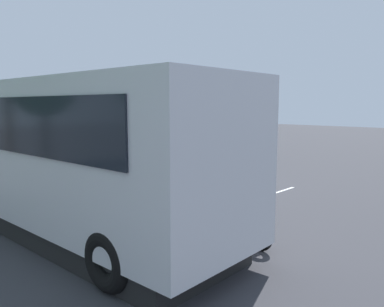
# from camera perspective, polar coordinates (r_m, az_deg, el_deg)

# --- Properties ---
(ground_plane) EXTENTS (80.00, 80.00, 0.00)m
(ground_plane) POSITION_cam_1_polar(r_m,az_deg,el_deg) (13.76, -1.94, -4.31)
(ground_plane) COLOR #38383D
(tour_bus) EXTENTS (9.44, 2.63, 3.25)m
(tour_bus) POSITION_cam_1_polar(r_m,az_deg,el_deg) (8.95, -19.30, -0.34)
(tour_bus) COLOR silver
(tour_bus) RESTS_ON ground_plane
(spectator_far_left) EXTENTS (0.58, 0.35, 1.73)m
(spectator_far_left) POSITION_cam_1_polar(r_m,az_deg,el_deg) (9.23, 1.07, -3.58)
(spectator_far_left) COLOR black
(spectator_far_left) RESTS_ON ground_plane
(spectator_left) EXTENTS (0.57, 0.32, 1.78)m
(spectator_left) POSITION_cam_1_polar(r_m,az_deg,el_deg) (9.78, -4.04, -2.78)
(spectator_left) COLOR #473823
(spectator_left) RESTS_ON ground_plane
(spectator_centre) EXTENTS (0.57, 0.32, 1.79)m
(spectator_centre) POSITION_cam_1_polar(r_m,az_deg,el_deg) (10.75, -6.34, -1.78)
(spectator_centre) COLOR black
(spectator_centre) RESTS_ON ground_plane
(spectator_right) EXTENTS (0.57, 0.32, 1.75)m
(spectator_right) POSITION_cam_1_polar(r_m,az_deg,el_deg) (11.53, -11.58, -1.46)
(spectator_right) COLOR black
(spectator_right) RESTS_ON ground_plane
(parked_motorcycle_silver) EXTENTS (2.05, 0.64, 0.99)m
(parked_motorcycle_silver) POSITION_cam_1_polar(r_m,az_deg,el_deg) (7.90, 6.18, -9.58)
(parked_motorcycle_silver) COLOR black
(parked_motorcycle_silver) RESTS_ON ground_plane
(stunt_motorcycle) EXTENTS (2.02, 0.74, 1.23)m
(stunt_motorcycle) POSITION_cam_1_polar(r_m,az_deg,el_deg) (17.62, 1.11, 0.28)
(stunt_motorcycle) COLOR black
(stunt_motorcycle) RESTS_ON ground_plane
(traffic_cone) EXTENTS (0.34, 0.34, 0.63)m
(traffic_cone) POSITION_cam_1_polar(r_m,az_deg,el_deg) (15.53, 5.74, -1.86)
(traffic_cone) COLOR orange
(traffic_cone) RESTS_ON ground_plane
(bay_line_a) EXTENTS (0.17, 3.66, 0.01)m
(bay_line_a) POSITION_cam_1_polar(r_m,az_deg,el_deg) (11.79, 10.79, -6.40)
(bay_line_a) COLOR white
(bay_line_a) RESTS_ON ground_plane
(bay_line_b) EXTENTS (0.19, 4.43, 0.01)m
(bay_line_b) POSITION_cam_1_polar(r_m,az_deg,el_deg) (13.17, 1.74, -4.83)
(bay_line_b) COLOR white
(bay_line_b) RESTS_ON ground_plane
(bay_line_c) EXTENTS (0.20, 4.90, 0.01)m
(bay_line_c) POSITION_cam_1_polar(r_m,az_deg,el_deg) (14.81, -5.42, -3.49)
(bay_line_c) COLOR white
(bay_line_c) RESTS_ON ground_plane
(bay_line_d) EXTENTS (0.19, 4.67, 0.01)m
(bay_line_d) POSITION_cam_1_polar(r_m,az_deg,el_deg) (16.64, -11.07, -2.40)
(bay_line_d) COLOR white
(bay_line_d) RESTS_ON ground_plane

